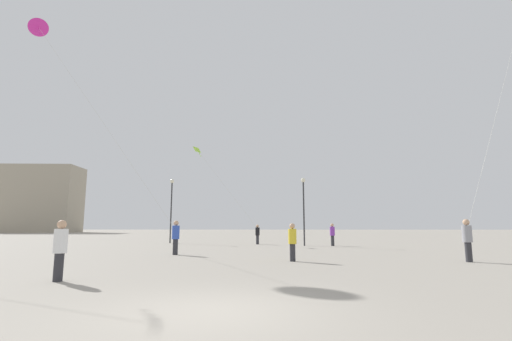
{
  "coord_description": "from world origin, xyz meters",
  "views": [
    {
      "loc": [
        1.04,
        -6.74,
        1.53
      ],
      "look_at": [
        0.0,
        22.01,
        5.94
      ],
      "focal_mm": 25.43,
      "sensor_mm": 36.0,
      "label": 1
    }
  ],
  "objects_px": {
    "person_in_yellow": "(292,240)",
    "lamppost_west": "(171,201)",
    "person_in_blue": "(176,236)",
    "kite_magenta_diamond": "(39,28)",
    "building_left_hall": "(35,199)",
    "person_in_black": "(257,233)",
    "kite_lime_delta": "(199,151)",
    "person_in_grey": "(467,238)",
    "person_in_white": "(60,247)",
    "person_in_purple": "(332,234)",
    "lamppost_east": "(304,200)"
  },
  "relations": [
    {
      "from": "person_in_yellow",
      "to": "lamppost_west",
      "type": "distance_m",
      "value": 19.68
    },
    {
      "from": "person_in_blue",
      "to": "kite_magenta_diamond",
      "type": "height_order",
      "value": "kite_magenta_diamond"
    },
    {
      "from": "person_in_yellow",
      "to": "building_left_hall",
      "type": "relative_size",
      "value": 0.08
    },
    {
      "from": "person_in_blue",
      "to": "person_in_black",
      "type": "bearing_deg",
      "value": -126.41
    },
    {
      "from": "kite_magenta_diamond",
      "to": "kite_lime_delta",
      "type": "bearing_deg",
      "value": 50.39
    },
    {
      "from": "person_in_black",
      "to": "person_in_yellow",
      "type": "xyz_separation_m",
      "value": [
        2.01,
        -14.72,
        0.0
      ]
    },
    {
      "from": "person_in_grey",
      "to": "lamppost_west",
      "type": "relative_size",
      "value": 0.31
    },
    {
      "from": "kite_lime_delta",
      "to": "lamppost_west",
      "type": "xyz_separation_m",
      "value": [
        -2.35,
        -0.26,
        -4.66
      ]
    },
    {
      "from": "kite_lime_delta",
      "to": "person_in_white",
      "type": "bearing_deg",
      "value": -88.22
    },
    {
      "from": "person_in_black",
      "to": "person_in_white",
      "type": "xyz_separation_m",
      "value": [
        -4.9,
        -20.75,
        0.03
      ]
    },
    {
      "from": "person_in_white",
      "to": "lamppost_west",
      "type": "relative_size",
      "value": 0.29
    },
    {
      "from": "person_in_grey",
      "to": "kite_magenta_diamond",
      "type": "xyz_separation_m",
      "value": [
        -24.15,
        6.13,
        13.83
      ]
    },
    {
      "from": "person_in_purple",
      "to": "building_left_hall",
      "type": "relative_size",
      "value": 0.08
    },
    {
      "from": "person_in_blue",
      "to": "person_in_grey",
      "type": "height_order",
      "value": "person_in_grey"
    },
    {
      "from": "person_in_yellow",
      "to": "lamppost_east",
      "type": "relative_size",
      "value": 0.31
    },
    {
      "from": "lamppost_west",
      "to": "kite_magenta_diamond",
      "type": "bearing_deg",
      "value": -122.04
    },
    {
      "from": "person_in_yellow",
      "to": "lamppost_east",
      "type": "height_order",
      "value": "lamppost_east"
    },
    {
      "from": "person_in_yellow",
      "to": "kite_lime_delta",
      "type": "relative_size",
      "value": 0.22
    },
    {
      "from": "building_left_hall",
      "to": "lamppost_east",
      "type": "height_order",
      "value": "building_left_hall"
    },
    {
      "from": "building_left_hall",
      "to": "kite_lime_delta",
      "type": "bearing_deg",
      "value": -46.21
    },
    {
      "from": "person_in_white",
      "to": "lamppost_west",
      "type": "xyz_separation_m",
      "value": [
        -3.07,
        22.75,
        2.88
      ]
    },
    {
      "from": "kite_magenta_diamond",
      "to": "lamppost_west",
      "type": "height_order",
      "value": "kite_magenta_diamond"
    },
    {
      "from": "person_in_blue",
      "to": "person_in_yellow",
      "type": "distance_m",
      "value": 6.96
    },
    {
      "from": "person_in_purple",
      "to": "lamppost_east",
      "type": "relative_size",
      "value": 0.32
    },
    {
      "from": "person_in_black",
      "to": "building_left_hall",
      "type": "bearing_deg",
      "value": 65.68
    },
    {
      "from": "person_in_white",
      "to": "person_in_black",
      "type": "bearing_deg",
      "value": -41.44
    },
    {
      "from": "kite_lime_delta",
      "to": "lamppost_east",
      "type": "xyz_separation_m",
      "value": [
        9.34,
        -4.4,
        -4.93
      ]
    },
    {
      "from": "building_left_hall",
      "to": "person_in_white",
      "type": "bearing_deg",
      "value": -56.08
    },
    {
      "from": "kite_magenta_diamond",
      "to": "building_left_hall",
      "type": "distance_m",
      "value": 74.71
    },
    {
      "from": "person_in_blue",
      "to": "person_in_yellow",
      "type": "height_order",
      "value": "person_in_blue"
    },
    {
      "from": "kite_magenta_diamond",
      "to": "kite_lime_delta",
      "type": "height_order",
      "value": "kite_magenta_diamond"
    },
    {
      "from": "person_in_yellow",
      "to": "kite_magenta_diamond",
      "type": "bearing_deg",
      "value": -8.5
    },
    {
      "from": "kite_magenta_diamond",
      "to": "person_in_blue",
      "type": "bearing_deg",
      "value": -14.39
    },
    {
      "from": "lamppost_west",
      "to": "lamppost_east",
      "type": "bearing_deg",
      "value": -19.51
    },
    {
      "from": "person_in_blue",
      "to": "kite_magenta_diamond",
      "type": "relative_size",
      "value": 0.13
    },
    {
      "from": "kite_lime_delta",
      "to": "kite_magenta_diamond",
      "type": "bearing_deg",
      "value": -129.61
    },
    {
      "from": "person_in_grey",
      "to": "building_left_hall",
      "type": "xyz_separation_m",
      "value": [
        -64.6,
        68.56,
        6.88
      ]
    },
    {
      "from": "person_in_blue",
      "to": "person_in_yellow",
      "type": "relative_size",
      "value": 1.1
    },
    {
      "from": "person_in_yellow",
      "to": "lamppost_west",
      "type": "bearing_deg",
      "value": -47.44
    },
    {
      "from": "kite_magenta_diamond",
      "to": "lamppost_west",
      "type": "relative_size",
      "value": 2.44
    },
    {
      "from": "building_left_hall",
      "to": "person_in_black",
      "type": "bearing_deg",
      "value": -44.36
    },
    {
      "from": "lamppost_west",
      "to": "person_in_black",
      "type": "bearing_deg",
      "value": -14.09
    },
    {
      "from": "person_in_yellow",
      "to": "person_in_blue",
      "type": "bearing_deg",
      "value": -17.68
    },
    {
      "from": "lamppost_east",
      "to": "person_in_white",
      "type": "bearing_deg",
      "value": -114.86
    },
    {
      "from": "person_in_grey",
      "to": "kite_lime_delta",
      "type": "height_order",
      "value": "kite_lime_delta"
    },
    {
      "from": "person_in_grey",
      "to": "kite_magenta_diamond",
      "type": "distance_m",
      "value": 28.49
    },
    {
      "from": "person_in_grey",
      "to": "person_in_purple",
      "type": "height_order",
      "value": "person_in_grey"
    },
    {
      "from": "person_in_blue",
      "to": "lamppost_west",
      "type": "xyz_separation_m",
      "value": [
        -3.92,
        13.3,
        2.81
      ]
    },
    {
      "from": "person_in_blue",
      "to": "lamppost_west",
      "type": "bearing_deg",
      "value": -90.3
    },
    {
      "from": "person_in_blue",
      "to": "lamppost_west",
      "type": "distance_m",
      "value": 14.15
    }
  ]
}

